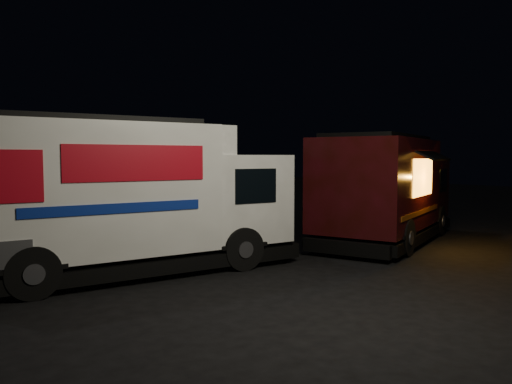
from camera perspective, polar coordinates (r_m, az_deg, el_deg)
name	(u,v)px	position (r m, az deg, el deg)	size (l,w,h in m)	color
ground	(230,280)	(10.94, -3.03, -10.03)	(80.00, 80.00, 0.00)	black
white_truck	(134,196)	(11.76, -13.82, -0.50)	(7.73, 2.64, 3.50)	white
red_truck	(387,189)	(16.22, 14.72, 0.33)	(7.09, 2.61, 3.30)	#380A10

